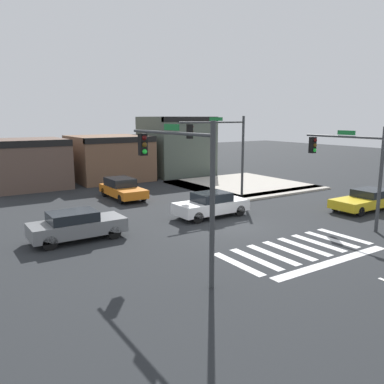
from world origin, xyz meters
name	(u,v)px	position (x,y,z in m)	size (l,w,h in m)	color
ground_plane	(233,226)	(0.00, 0.00, 0.00)	(120.00, 120.00, 0.00)	#232628
crosswalk_near	(296,248)	(0.00, -4.50, 0.00)	(7.32, 3.02, 0.01)	silver
curb_corner_northeast	(241,186)	(8.49, 9.42, 0.07)	(10.00, 10.60, 0.15)	#B2AA9E
storefront_row	(118,154)	(1.42, 19.13, 2.45)	(20.94, 6.84, 5.95)	brown
traffic_signal_southeast	(348,158)	(5.53, -2.96, 3.66)	(0.32, 4.94, 5.42)	#383A3D
traffic_signal_northeast	(221,142)	(3.51, 5.79, 4.15)	(5.55, 0.32, 5.97)	#383A3D
traffic_signal_southwest	(177,167)	(-5.66, -3.45, 4.00)	(0.32, 6.02, 5.75)	#383A3D
car_gray	(77,225)	(-7.92, 2.22, 0.74)	(4.48, 1.84, 1.44)	slate
car_orange	(122,188)	(-2.06, 10.32, 0.75)	(1.92, 4.65, 1.48)	orange
car_yellow	(365,200)	(9.47, -1.67, 0.67)	(4.50, 1.94, 1.30)	gold
car_white	(211,205)	(0.21, 2.35, 0.75)	(4.50, 1.85, 1.47)	white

